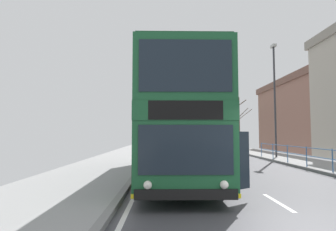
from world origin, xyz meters
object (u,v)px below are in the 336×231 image
at_px(street_lamp_far_side, 275,92).
at_px(background_building_00, 325,114).
at_px(bare_tree_far_01, 228,123).
at_px(background_bus_far_lane, 207,135).
at_px(bare_tree_far_00, 239,122).
at_px(double_decker_bus_main, 175,124).

xyz_separation_m(street_lamp_far_side, background_building_00, (8.38, 7.78, -1.08)).
bearing_deg(bare_tree_far_01, background_bus_far_lane, -137.21).
distance_m(bare_tree_far_00, bare_tree_far_01, 6.29).
height_order(background_bus_far_lane, street_lamp_far_side, street_lamp_far_side).
bearing_deg(street_lamp_far_side, bare_tree_far_00, 86.50).
height_order(double_decker_bus_main, background_bus_far_lane, double_decker_bus_main).
bearing_deg(bare_tree_far_00, bare_tree_far_01, 88.58).
relative_size(double_decker_bus_main, bare_tree_far_00, 1.76).
distance_m(double_decker_bus_main, bare_tree_far_00, 23.82).
bearing_deg(street_lamp_far_side, double_decker_bus_main, -131.90).
relative_size(street_lamp_far_side, bare_tree_far_00, 1.36).
xyz_separation_m(bare_tree_far_00, background_building_00, (7.57, -5.55, 0.60)).
bearing_deg(background_bus_far_lane, double_decker_bus_main, -101.80).
bearing_deg(background_bus_far_lane, bare_tree_far_01, 42.79).
distance_m(background_bus_far_lane, street_lamp_far_side, 16.80).
bearing_deg(double_decker_bus_main, street_lamp_far_side, 48.10).
relative_size(bare_tree_far_01, background_building_00, 0.39).
distance_m(double_decker_bus_main, bare_tree_far_01, 29.81).
bearing_deg(street_lamp_far_side, background_building_00, 42.87).
relative_size(double_decker_bus_main, background_bus_far_lane, 1.15).
bearing_deg(street_lamp_far_side, bare_tree_far_01, 87.17).
bearing_deg(bare_tree_far_01, double_decker_bus_main, -107.34).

